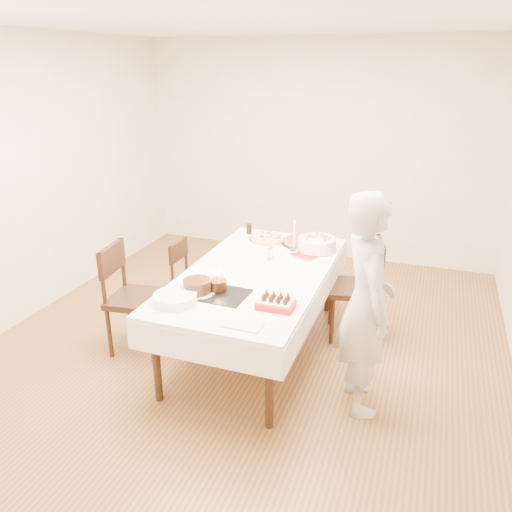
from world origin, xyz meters
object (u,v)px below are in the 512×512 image
(cola_glass, at_px, (249,229))
(birthday_cake, at_px, (218,281))
(pasta_bowl, at_px, (317,244))
(dining_table, at_px, (256,311))
(chair_left_dessert, at_px, (138,299))
(layer_cake, at_px, (197,286))
(person, at_px, (366,305))
(chair_right_savory, at_px, (354,288))
(pizza_white, at_px, (268,238))
(taper_candle, at_px, (294,237))
(pizza_pepperoni, at_px, (305,241))
(strawberry_box, at_px, (276,303))
(chair_left_savory, at_px, (195,279))

(cola_glass, relative_size, birthday_cake, 0.74)
(pasta_bowl, height_order, cola_glass, pasta_bowl)
(dining_table, xyz_separation_m, chair_left_dessert, (-0.97, -0.34, 0.11))
(dining_table, distance_m, layer_cake, 0.75)
(dining_table, xyz_separation_m, person, (0.98, -0.45, 0.44))
(chair_right_savory, height_order, person, person)
(chair_right_savory, distance_m, pizza_white, 0.98)
(pasta_bowl, bearing_deg, layer_cake, -117.62)
(chair_left_dessert, bearing_deg, cola_glass, -122.21)
(chair_left_dessert, bearing_deg, taper_candle, -151.21)
(pizza_white, height_order, birthday_cake, birthday_cake)
(pizza_pepperoni, relative_size, taper_candle, 1.38)
(pasta_bowl, bearing_deg, dining_table, -118.47)
(strawberry_box, bearing_deg, chair_left_savory, 139.73)
(pasta_bowl, relative_size, layer_cake, 1.30)
(taper_candle, bearing_deg, pizza_white, 142.70)
(chair_right_savory, height_order, pasta_bowl, chair_right_savory)
(chair_right_savory, bearing_deg, chair_left_savory, 171.48)
(birthday_cake, height_order, strawberry_box, birthday_cake)
(chair_left_savory, relative_size, taper_candle, 2.39)
(taper_candle, relative_size, layer_cake, 1.18)
(chair_right_savory, bearing_deg, layer_cake, -146.87)
(chair_left_savory, xyz_separation_m, strawberry_box, (1.16, -0.98, 0.40))
(pizza_pepperoni, bearing_deg, strawberry_box, -83.74)
(taper_candle, height_order, layer_cake, taper_candle)
(person, bearing_deg, layer_cake, 70.64)
(chair_left_savory, bearing_deg, person, 154.53)
(dining_table, relative_size, pasta_bowl, 6.01)
(layer_cake, bearing_deg, pizza_white, 84.80)
(chair_left_dessert, bearing_deg, chair_right_savory, -160.87)
(layer_cake, bearing_deg, pizza_pepperoni, 70.41)
(chair_left_savory, bearing_deg, taper_candle, -173.19)
(chair_right_savory, bearing_deg, pizza_white, 151.96)
(pizza_white, bearing_deg, birthday_cake, -89.50)
(chair_right_savory, distance_m, taper_candle, 0.72)
(person, distance_m, pizza_pepperoni, 1.48)
(dining_table, height_order, person, person)
(chair_left_dessert, xyz_separation_m, pizza_pepperoni, (1.18, 1.15, 0.29))
(chair_left_dessert, relative_size, taper_candle, 3.00)
(pizza_pepperoni, height_order, birthday_cake, birthday_cake)
(cola_glass, relative_size, strawberry_box, 0.40)
(pasta_bowl, xyz_separation_m, cola_glass, (-0.77, 0.24, -0.01))
(pizza_white, distance_m, pizza_pepperoni, 0.37)
(layer_cake, relative_size, strawberry_box, 1.03)
(chair_right_savory, distance_m, chair_left_dessert, 1.93)
(chair_left_dessert, height_order, pizza_pepperoni, chair_left_dessert)
(chair_left_savory, bearing_deg, dining_table, 153.30)
(pizza_white, distance_m, pasta_bowl, 0.53)
(taper_candle, distance_m, strawberry_box, 1.12)
(chair_right_savory, relative_size, pizza_white, 2.52)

